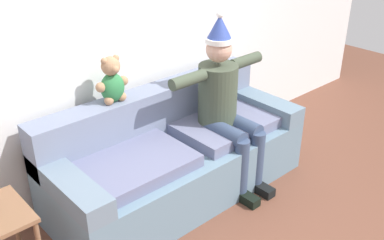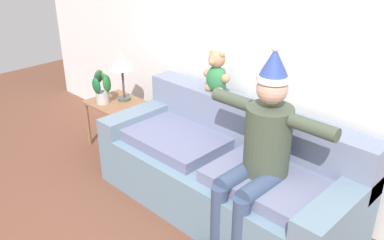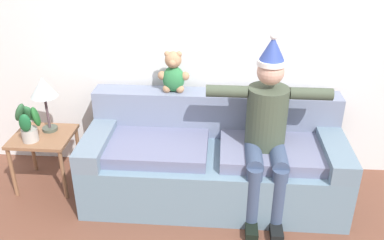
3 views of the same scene
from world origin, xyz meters
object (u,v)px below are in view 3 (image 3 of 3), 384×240
(couch, at_px, (214,160))
(table_lamp, at_px, (43,90))
(person_seated, at_px, (267,126))
(potted_plant, at_px, (28,123))
(side_table, at_px, (44,143))
(teddy_bear, at_px, (173,74))

(couch, xyz_separation_m, table_lamp, (-1.54, 0.11, 0.59))
(person_seated, xyz_separation_m, potted_plant, (-2.07, 0.08, -0.09))
(couch, relative_size, table_lamp, 4.32)
(person_seated, distance_m, side_table, 2.05)
(person_seated, relative_size, teddy_bear, 4.06)
(couch, bearing_deg, table_lamp, 175.81)
(teddy_bear, bearing_deg, potted_plant, -163.02)
(side_table, xyz_separation_m, potted_plant, (-0.05, -0.11, 0.26))
(side_table, distance_m, table_lamp, 0.50)
(table_lamp, bearing_deg, teddy_bear, 8.59)
(potted_plant, bearing_deg, table_lamp, 66.34)
(couch, xyz_separation_m, side_table, (-1.58, 0.01, 0.10))
(couch, height_order, teddy_bear, teddy_bear)
(teddy_bear, relative_size, potted_plant, 1.03)
(teddy_bear, relative_size, table_lamp, 0.73)
(side_table, bearing_deg, table_lamp, 69.50)
(couch, height_order, side_table, couch)
(side_table, height_order, potted_plant, potted_plant)
(couch, distance_m, table_lamp, 1.66)
(couch, distance_m, person_seated, 0.64)
(person_seated, height_order, teddy_bear, person_seated)
(couch, bearing_deg, side_table, 179.48)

